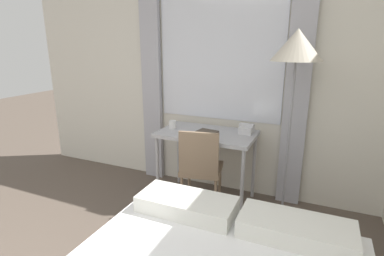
{
  "coord_description": "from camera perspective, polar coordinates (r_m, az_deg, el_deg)",
  "views": [
    {
      "loc": [
        1.22,
        -0.1,
        1.69
      ],
      "look_at": [
        0.15,
        2.33,
        0.93
      ],
      "focal_mm": 28.0,
      "sensor_mm": 36.0,
      "label": 1
    }
  ],
  "objects": [
    {
      "name": "standing_lamp",
      "position": [
        2.77,
        19.23,
        12.88
      ],
      "size": [
        0.44,
        0.44,
        1.81
      ],
      "color": "#4C4C51",
      "rests_on": "ground_plane"
    },
    {
      "name": "telephone",
      "position": [
        3.16,
        10.35,
        -0.21
      ],
      "size": [
        0.15,
        0.19,
        0.1
      ],
      "color": "silver",
      "rests_on": "desk"
    },
    {
      "name": "desk_chair",
      "position": [
        3.0,
        1.66,
        -7.15
      ],
      "size": [
        0.47,
        0.47,
        0.89
      ],
      "rotation": [
        0.0,
        0.0,
        0.2
      ],
      "color": "#8C7259",
      "rests_on": "ground_plane"
    },
    {
      "name": "mug",
      "position": [
        3.29,
        -3.71,
        0.66
      ],
      "size": [
        0.08,
        0.08,
        0.09
      ],
      "color": "white",
      "rests_on": "desk"
    },
    {
      "name": "wall_back_with_window",
      "position": [
        3.44,
        3.18,
        10.33
      ],
      "size": [
        4.81,
        0.13,
        2.7
      ],
      "color": "silver",
      "rests_on": "ground_plane"
    },
    {
      "name": "desk",
      "position": [
        3.18,
        2.84,
        -2.06
      ],
      "size": [
        1.01,
        0.59,
        0.78
      ],
      "color": "#B2B2B7",
      "rests_on": "ground_plane"
    },
    {
      "name": "book",
      "position": [
        3.1,
        2.67,
        -0.87
      ],
      "size": [
        0.23,
        0.23,
        0.02
      ],
      "rotation": [
        0.0,
        0.0,
        -0.16
      ],
      "color": "#4C4238",
      "rests_on": "desk"
    }
  ]
}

